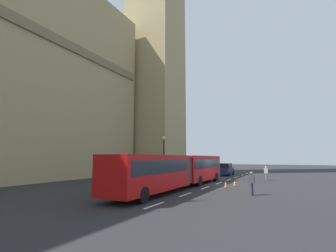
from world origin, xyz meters
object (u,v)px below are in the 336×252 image
Objects in this scene: sedan_lead at (225,169)px; pedestrian_by_kerb at (266,173)px; traffic_cone_middle at (235,183)px; pedestrian_near_cones at (252,182)px; traffic_cone_west at (226,185)px; street_lamp at (164,155)px; articulated_bus at (179,168)px.

pedestrian_by_kerb is at bearing -135.07° from sedan_lead.
pedestrian_by_kerb is at bearing -16.00° from traffic_cone_middle.
pedestrian_near_cones reaches higher than traffic_cone_middle.
sedan_lead reaches higher than pedestrian_near_cones.
traffic_cone_west is at bearing 164.17° from traffic_cone_middle.
traffic_cone_west is 9.56m from pedestrian_by_kerb.
street_lamp is at bearing 160.77° from sedan_lead.
pedestrian_by_kerb is at bearing -15.97° from traffic_cone_west.
sedan_lead is 0.83× the size of street_lamp.
traffic_cone_west is 0.11× the size of street_lamp.
traffic_cone_middle is at bearing 164.00° from pedestrian_by_kerb.
traffic_cone_west is 0.34× the size of pedestrian_by_kerb.
traffic_cone_west is (2.35, -3.62, -1.46)m from articulated_bus.
traffic_cone_west is 0.34× the size of pedestrian_near_cones.
pedestrian_near_cones is at bearing -179.19° from pedestrian_by_kerb.
street_lamp is (-12.31, 4.29, 2.14)m from sedan_lead.
sedan_lead reaches higher than pedestrian_by_kerb.
street_lamp is 13.13m from pedestrian_near_cones.
traffic_cone_middle is (1.65, -0.47, 0.00)m from traffic_cone_west.
sedan_lead is at bearing 17.07° from traffic_cone_middle.
street_lamp is at bearing 118.51° from pedestrian_by_kerb.
traffic_cone_west is 1.71m from traffic_cone_middle.
street_lamp reaches higher than pedestrian_by_kerb.
pedestrian_by_kerb reaches higher than traffic_cone_middle.
articulated_bus is 11.13× the size of pedestrian_by_kerb.
street_lamp is 3.12× the size of pedestrian_by_kerb.
articulated_bus is 18.01m from sedan_lead.
sedan_lead is 13.21m from street_lamp.
street_lamp is at bearing 38.41° from articulated_bus.
traffic_cone_middle is at bearing 23.92° from pedestrian_near_cones.
sedan_lead is at bearing 0.68° from articulated_bus.
pedestrian_by_kerb is (5.84, -10.75, -2.14)m from street_lamp.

